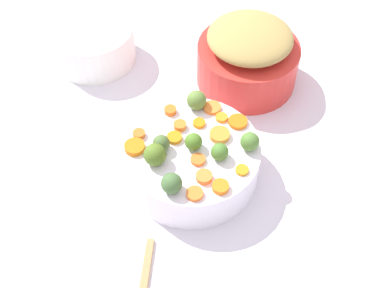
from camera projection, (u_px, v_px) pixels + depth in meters
name	position (u px, v px, depth m)	size (l,w,h in m)	color
tabletop	(200.00, 191.00, 1.00)	(2.40, 2.40, 0.02)	silver
serving_bowl_carrots	(192.00, 161.00, 0.99)	(0.27, 0.27, 0.08)	white
metal_pot	(247.00, 64.00, 1.15)	(0.23, 0.23, 0.10)	red
stuffing_mound	(250.00, 37.00, 1.09)	(0.19, 0.19, 0.05)	tan
carrot_slice_0	(135.00, 147.00, 0.95)	(0.04, 0.04, 0.01)	orange
carrot_slice_1	(220.00, 135.00, 0.97)	(0.04, 0.04, 0.01)	orange
carrot_slice_2	(170.00, 110.00, 1.01)	(0.02, 0.02, 0.01)	orange
carrot_slice_3	(200.00, 159.00, 0.93)	(0.03, 0.03, 0.01)	orange
carrot_slice_4	(173.00, 138.00, 0.96)	(0.03, 0.03, 0.01)	orange
carrot_slice_5	(222.00, 118.00, 1.00)	(0.02, 0.02, 0.01)	orange
carrot_slice_6	(180.00, 125.00, 0.98)	(0.03, 0.03, 0.01)	orange
carrot_slice_7	(199.00, 123.00, 0.99)	(0.02, 0.02, 0.01)	orange
carrot_slice_8	(204.00, 177.00, 0.90)	(0.03, 0.03, 0.01)	orange
carrot_slice_9	(195.00, 194.00, 0.88)	(0.03, 0.03, 0.01)	orange
carrot_slice_10	(220.00, 187.00, 0.89)	(0.03, 0.03, 0.01)	orange
carrot_slice_11	(238.00, 122.00, 0.99)	(0.04, 0.04, 0.01)	orange
carrot_slice_12	(212.00, 108.00, 1.01)	(0.04, 0.04, 0.01)	orange
carrot_slice_13	(242.00, 170.00, 0.92)	(0.02, 0.02, 0.01)	orange
carrot_slice_14	(139.00, 134.00, 0.97)	(0.02, 0.02, 0.01)	orange
brussels_sprout_0	(172.00, 183.00, 0.88)	(0.04, 0.04, 0.04)	#456C38
brussels_sprout_1	(250.00, 141.00, 0.94)	(0.04, 0.04, 0.04)	#528134
brussels_sprout_2	(193.00, 142.00, 0.94)	(0.03, 0.03, 0.03)	#4D7D25
brussels_sprout_3	(161.00, 143.00, 0.94)	(0.03, 0.03, 0.03)	#4C6B33
brussels_sprout_4	(220.00, 152.00, 0.92)	(0.03, 0.03, 0.03)	#4B7F2E
brussels_sprout_5	(155.00, 155.00, 0.91)	(0.04, 0.04, 0.04)	#527324
brussels_sprout_6	(197.00, 100.00, 1.00)	(0.04, 0.04, 0.04)	olive
casserole_dish	(94.00, 44.00, 1.20)	(0.20, 0.20, 0.09)	white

